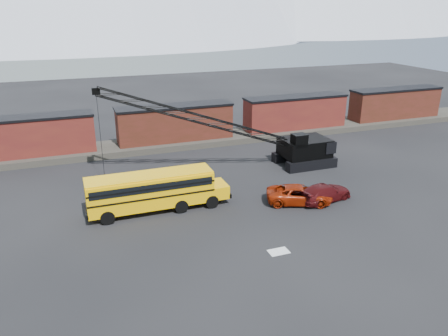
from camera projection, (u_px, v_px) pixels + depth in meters
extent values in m
plane|color=black|center=(249.00, 227.00, 33.01)|extent=(160.00, 160.00, 0.00)
cube|color=silver|center=(70.00, 11.00, 327.75)|extent=(800.00, 80.00, 24.00)
cube|color=#423E36|center=(176.00, 142.00, 52.23)|extent=(120.00, 5.00, 0.70)
cube|color=#4D1616|center=(28.00, 137.00, 46.21)|extent=(13.50, 2.90, 4.00)
cube|color=black|center=(25.00, 118.00, 45.50)|extent=(13.70, 3.10, 0.25)
cube|color=black|center=(72.00, 148.00, 48.17)|extent=(2.20, 2.40, 0.60)
cube|color=#511C16|center=(175.00, 123.00, 51.41)|extent=(13.50, 2.90, 4.00)
cube|color=black|center=(174.00, 106.00, 50.69)|extent=(13.70, 3.10, 0.25)
cube|color=black|center=(141.00, 141.00, 50.64)|extent=(2.20, 2.40, 0.60)
cube|color=black|center=(209.00, 134.00, 53.36)|extent=(2.20, 2.40, 0.60)
cube|color=#4D1616|center=(295.00, 113.00, 56.60)|extent=(13.50, 2.90, 4.00)
cube|color=black|center=(296.00, 97.00, 55.89)|extent=(13.70, 3.10, 0.25)
cube|color=black|center=(265.00, 128.00, 55.83)|extent=(2.20, 2.40, 0.60)
cube|color=black|center=(322.00, 122.00, 58.56)|extent=(2.20, 2.40, 0.60)
cube|color=#511C16|center=(395.00, 104.00, 61.80)|extent=(13.50, 2.90, 4.00)
cube|color=black|center=(397.00, 89.00, 61.09)|extent=(13.70, 3.10, 0.25)
cube|color=black|center=(369.00, 118.00, 61.03)|extent=(2.20, 2.40, 0.60)
cube|color=black|center=(417.00, 113.00, 63.76)|extent=(2.20, 2.40, 0.60)
cube|color=silver|center=(279.00, 252.00, 29.65)|extent=(1.40, 0.90, 0.02)
cube|color=#E7A804|center=(150.00, 191.00, 34.94)|extent=(10.00, 2.50, 2.50)
cube|color=#E7A804|center=(216.00, 189.00, 37.01)|extent=(1.60, 2.30, 1.10)
cube|color=#E7A804|center=(149.00, 175.00, 34.49)|extent=(10.00, 2.30, 0.18)
cube|color=black|center=(153.00, 188.00, 33.59)|extent=(9.60, 0.05, 0.65)
cube|color=black|center=(147.00, 177.00, 35.81)|extent=(9.60, 0.05, 0.65)
cube|color=black|center=(226.00, 191.00, 37.39)|extent=(0.15, 2.45, 0.35)
cube|color=black|center=(86.00, 211.00, 33.65)|extent=(0.15, 2.50, 0.35)
cylinder|color=black|center=(108.00, 218.00, 33.20)|extent=(1.10, 0.35, 1.10)
cylinder|color=black|center=(104.00, 206.00, 35.22)|extent=(1.10, 0.35, 1.10)
cylinder|color=black|center=(181.00, 206.00, 35.08)|extent=(1.10, 0.35, 1.10)
cylinder|color=black|center=(174.00, 195.00, 37.10)|extent=(1.10, 0.35, 1.10)
cylinder|color=black|center=(212.00, 202.00, 35.93)|extent=(1.10, 0.35, 1.10)
cylinder|color=black|center=(203.00, 191.00, 37.95)|extent=(1.10, 0.35, 1.10)
imported|color=maroon|center=(299.00, 195.00, 36.76)|extent=(6.07, 4.38, 1.53)
imported|color=#400B0D|center=(325.00, 193.00, 37.19)|extent=(5.45, 3.14, 1.49)
cube|color=black|center=(312.00, 164.00, 44.50)|extent=(5.50, 1.00, 1.00)
cube|color=black|center=(296.00, 155.00, 47.31)|extent=(5.50, 1.00, 1.00)
cube|color=black|center=(305.00, 147.00, 45.42)|extent=(4.80, 3.60, 1.80)
cube|color=black|center=(321.00, 143.00, 46.00)|extent=(1.20, 3.80, 1.20)
cube|color=black|center=(299.00, 140.00, 43.49)|extent=(1.40, 1.20, 1.30)
cube|color=black|center=(302.00, 142.00, 43.01)|extent=(1.20, 0.06, 0.90)
cube|color=black|center=(96.00, 91.00, 38.32)|extent=(0.70, 0.50, 0.60)
cylinder|color=black|center=(101.00, 138.00, 39.83)|extent=(0.04, 0.04, 8.37)
cube|color=black|center=(105.00, 179.00, 41.22)|extent=(0.25, 0.25, 0.50)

